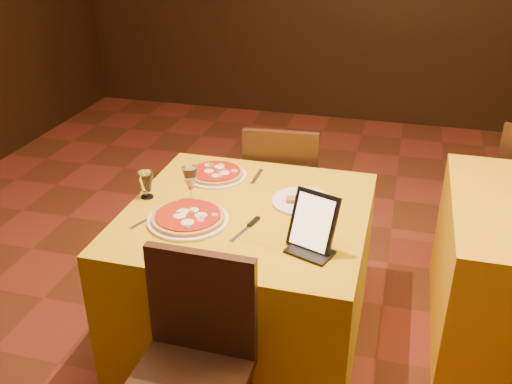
% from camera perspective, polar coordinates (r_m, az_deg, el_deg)
% --- Properties ---
extents(floor, '(6.00, 7.00, 0.01)m').
position_cam_1_polar(floor, '(3.02, 4.63, -15.10)').
color(floor, '#5E2D19').
rests_on(floor, ground).
extents(main_table, '(1.10, 1.10, 0.75)m').
position_cam_1_polar(main_table, '(2.82, -0.88, -8.52)').
color(main_table, '#BA980B').
rests_on(main_table, floor).
extents(chair_main_far, '(0.45, 0.45, 0.91)m').
position_cam_1_polar(chair_main_far, '(3.45, 2.78, 0.12)').
color(chair_main_far, black).
rests_on(chair_main_far, floor).
extents(pizza_near, '(0.36, 0.36, 0.03)m').
position_cam_1_polar(pizza_near, '(2.54, -6.81, -2.63)').
color(pizza_near, white).
rests_on(pizza_near, main_table).
extents(pizza_far, '(0.32, 0.32, 0.03)m').
position_cam_1_polar(pizza_far, '(2.94, -4.04, 1.80)').
color(pizza_far, white).
rests_on(pizza_far, main_table).
extents(cutlet_dish, '(0.29, 0.29, 0.03)m').
position_cam_1_polar(cutlet_dish, '(2.69, 4.66, -0.84)').
color(cutlet_dish, white).
rests_on(cutlet_dish, main_table).
extents(wine_glass, '(0.09, 0.09, 0.19)m').
position_cam_1_polar(wine_glass, '(2.65, -6.55, 0.69)').
color(wine_glass, '#E5E682').
rests_on(wine_glass, main_table).
extents(water_glass, '(0.08, 0.08, 0.13)m').
position_cam_1_polar(water_glass, '(2.75, -10.92, 0.68)').
color(water_glass, white).
rests_on(water_glass, main_table).
extents(tablet, '(0.22, 0.16, 0.23)m').
position_cam_1_polar(tablet, '(2.30, 5.74, -2.95)').
color(tablet, black).
rests_on(tablet, main_table).
extents(knife, '(0.07, 0.20, 0.01)m').
position_cam_1_polar(knife, '(2.45, -1.25, -3.95)').
color(knife, '#B3B3BA').
rests_on(knife, main_table).
extents(fork_near, '(0.07, 0.15, 0.01)m').
position_cam_1_polar(fork_near, '(2.57, -11.14, -2.93)').
color(fork_near, silver).
rests_on(fork_near, main_table).
extents(fork_far, '(0.02, 0.18, 0.01)m').
position_cam_1_polar(fork_far, '(2.93, 0.10, 1.54)').
color(fork_far, '#BCBBC3').
rests_on(fork_far, main_table).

